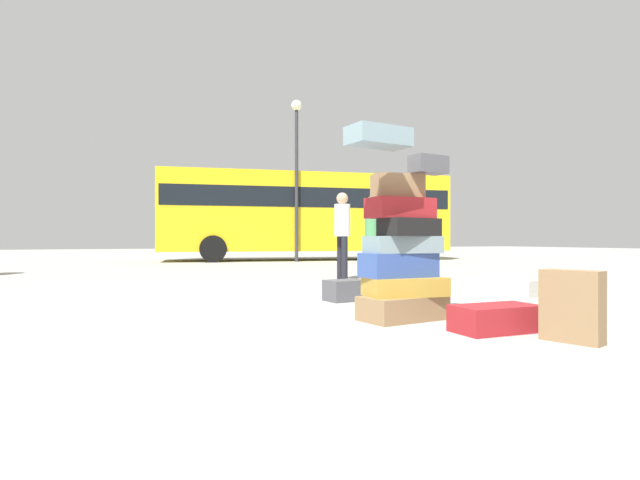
% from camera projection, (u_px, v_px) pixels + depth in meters
% --- Properties ---
extents(ground_plane, '(80.00, 80.00, 0.00)m').
position_uv_depth(ground_plane, '(376.00, 323.00, 4.56)').
color(ground_plane, '#9E9E99').
extents(suitcase_tower, '(1.17, 0.76, 1.73)m').
position_uv_depth(suitcase_tower, '(401.00, 247.00, 4.72)').
color(suitcase_tower, olive).
rests_on(suitcase_tower, ground).
extents(suitcase_charcoal_behind_tower, '(0.57, 0.40, 0.26)m').
position_uv_depth(suitcase_charcoal_behind_tower, '(347.00, 290.00, 6.20)').
color(suitcase_charcoal_behind_tower, '#4C4C51').
rests_on(suitcase_charcoal_behind_tower, ground).
extents(suitcase_maroon_white_trunk, '(0.71, 0.38, 0.22)m').
position_uv_depth(suitcase_maroon_white_trunk, '(496.00, 318.00, 4.10)').
color(suitcase_maroon_white_trunk, maroon).
rests_on(suitcase_maroon_white_trunk, ground).
extents(suitcase_cream_right_side, '(0.61, 0.50, 0.22)m').
position_uv_depth(suitcase_cream_right_side, '(525.00, 288.00, 6.69)').
color(suitcase_cream_right_side, beige).
rests_on(suitcase_cream_right_side, ground).
extents(suitcase_brown_foreground_far, '(0.28, 0.45, 0.53)m').
position_uv_depth(suitcase_brown_foreground_far, '(572.00, 306.00, 3.68)').
color(suitcase_brown_foreground_far, olive).
rests_on(suitcase_brown_foreground_far, ground).
extents(person_bearded_onlooker, '(0.30, 0.32, 1.68)m').
position_uv_depth(person_bearded_onlooker, '(372.00, 228.00, 10.65)').
color(person_bearded_onlooker, black).
rests_on(person_bearded_onlooker, ground).
extents(person_tourist_with_camera, '(0.30, 0.34, 1.65)m').
position_uv_depth(person_tourist_with_camera, '(342.00, 228.00, 9.49)').
color(person_tourist_with_camera, black).
rests_on(person_tourist_with_camera, ground).
extents(parked_bus, '(10.79, 4.26, 3.15)m').
position_uv_depth(parked_bus, '(306.00, 211.00, 18.72)').
color(parked_bus, yellow).
rests_on(parked_bus, ground).
extents(lamp_post, '(0.36, 0.36, 5.56)m').
position_uv_depth(lamp_post, '(297.00, 155.00, 17.24)').
color(lamp_post, '#333338').
rests_on(lamp_post, ground).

